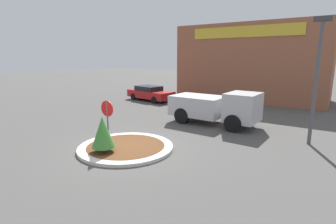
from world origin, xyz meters
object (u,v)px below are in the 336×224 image
(light_pole, at_px, (317,71))
(parked_sedan_red, at_px, (150,93))
(stop_sign, at_px, (107,114))
(utility_truck, at_px, (215,107))

(light_pole, bearing_deg, parked_sedan_red, 157.39)
(stop_sign, bearing_deg, utility_truck, 68.63)
(stop_sign, relative_size, utility_truck, 0.40)
(utility_truck, bearing_deg, parked_sedan_red, 152.43)
(stop_sign, distance_m, light_pole, 9.37)
(parked_sedan_red, distance_m, light_pole, 14.91)
(stop_sign, distance_m, parked_sedan_red, 12.50)
(stop_sign, xyz_separation_m, light_pole, (7.51, 5.28, 1.90))
(parked_sedan_red, bearing_deg, light_pole, -12.23)
(light_pole, bearing_deg, stop_sign, -144.89)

